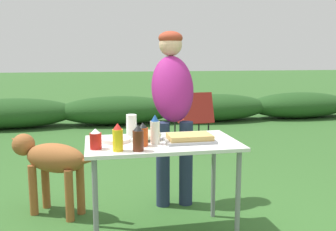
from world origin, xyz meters
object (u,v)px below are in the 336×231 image
(plate_stack, at_px, (116,140))
(camp_chair_green_behind_table, at_px, (194,116))
(food_tray, at_px, (190,138))
(folding_table, at_px, (162,152))
(mayo_bottle, at_px, (155,130))
(hot_sauce_bottle, at_px, (143,135))
(standing_person_with_beanie, at_px, (173,98))
(bbq_sauce_bottle, at_px, (138,139))
(ketchup_bottle, at_px, (96,139))
(dog, at_px, (50,161))
(mustard_bottle, at_px, (118,138))
(mixing_bowl, at_px, (148,135))
(paper_cup_stack, at_px, (131,126))

(plate_stack, height_order, camp_chair_green_behind_table, camp_chair_green_behind_table)
(food_tray, height_order, camp_chair_green_behind_table, camp_chair_green_behind_table)
(folding_table, xyz_separation_m, mayo_bottle, (-0.06, -0.07, 0.18))
(hot_sauce_bottle, distance_m, standing_person_with_beanie, 0.90)
(food_tray, relative_size, hot_sauce_bottle, 2.18)
(hot_sauce_bottle, relative_size, bbq_sauce_bottle, 0.94)
(plate_stack, bearing_deg, ketchup_bottle, -126.55)
(food_tray, height_order, dog, food_tray)
(mayo_bottle, relative_size, bbq_sauce_bottle, 1.21)
(folding_table, bearing_deg, standing_person_with_beanie, 71.73)
(standing_person_with_beanie, distance_m, camp_chair_green_behind_table, 2.20)
(mayo_bottle, relative_size, dog, 0.27)
(plate_stack, relative_size, hot_sauce_bottle, 1.36)
(mustard_bottle, relative_size, standing_person_with_beanie, 0.12)
(folding_table, xyz_separation_m, hot_sauce_bottle, (-0.15, -0.10, 0.15))
(mixing_bowl, bearing_deg, paper_cup_stack, 131.56)
(camp_chair_green_behind_table, bearing_deg, folding_table, -114.79)
(food_tray, distance_m, bbq_sauce_bottle, 0.44)
(mustard_bottle, xyz_separation_m, camp_chair_green_behind_table, (1.32, 2.91, -0.36))
(folding_table, relative_size, paper_cup_stack, 6.33)
(dog, bearing_deg, food_tray, -90.00)
(mustard_bottle, bearing_deg, mayo_bottle, 28.15)
(paper_cup_stack, bearing_deg, mustard_bottle, -107.88)
(food_tray, height_order, bbq_sauce_bottle, bbq_sauce_bottle)
(dog, height_order, camp_chair_green_behind_table, camp_chair_green_behind_table)
(food_tray, height_order, mustard_bottle, mustard_bottle)
(mustard_bottle, relative_size, dog, 0.23)
(plate_stack, relative_size, standing_person_with_beanie, 0.14)
(folding_table, relative_size, mixing_bowl, 5.34)
(folding_table, height_order, standing_person_with_beanie, standing_person_with_beanie)
(plate_stack, bearing_deg, dog, 133.68)
(folding_table, distance_m, standing_person_with_beanie, 0.80)
(folding_table, height_order, ketchup_bottle, ketchup_bottle)
(hot_sauce_bottle, xyz_separation_m, bbq_sauce_bottle, (-0.05, -0.13, 0.01))
(folding_table, relative_size, plate_stack, 4.95)
(mixing_bowl, bearing_deg, dog, 144.90)
(paper_cup_stack, relative_size, camp_chair_green_behind_table, 0.21)
(bbq_sauce_bottle, height_order, standing_person_with_beanie, standing_person_with_beanie)
(plate_stack, bearing_deg, camp_chair_green_behind_table, 63.36)
(mustard_bottle, bearing_deg, camp_chair_green_behind_table, 65.55)
(hot_sauce_bottle, relative_size, ketchup_bottle, 1.17)
(mayo_bottle, relative_size, standing_person_with_beanie, 0.13)
(food_tray, height_order, paper_cup_stack, paper_cup_stack)
(food_tray, bearing_deg, mayo_bottle, -176.60)
(plate_stack, distance_m, standing_person_with_beanie, 0.87)
(mixing_bowl, xyz_separation_m, mayo_bottle, (0.03, -0.15, 0.06))
(mayo_bottle, bearing_deg, paper_cup_stack, 117.41)
(mustard_bottle, xyz_separation_m, dog, (-0.52, 0.83, -0.36))
(food_tray, xyz_separation_m, bbq_sauce_bottle, (-0.40, -0.19, 0.06))
(food_tray, relative_size, plate_stack, 1.60)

